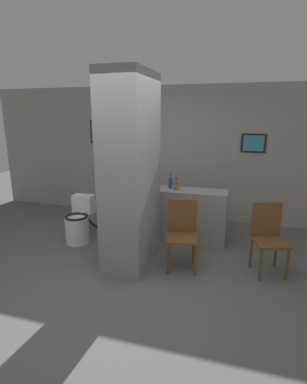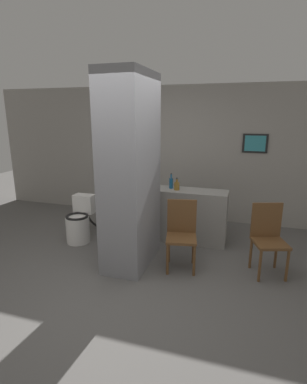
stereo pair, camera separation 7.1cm
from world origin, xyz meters
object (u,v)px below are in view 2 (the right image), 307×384
object	(u,v)px
chair_near_pillar	(181,231)
bicycle	(128,214)
toilet	(79,222)
bottle_tall	(171,183)
chair_by_doorway	(268,236)

from	to	relation	value
chair_near_pillar	bicycle	bearing A→B (deg)	129.35
toilet	bicycle	xyz separation A→B (m)	(0.62, 0.60, 0.01)
toilet	bicycle	distance (m)	0.87
bottle_tall	chair_near_pillar	bearing A→B (deg)	-67.45
toilet	chair_near_pillar	xyz separation A→B (m)	(1.80, -0.35, 0.19)
bicycle	toilet	bearing A→B (deg)	-135.75
chair_near_pillar	bottle_tall	bearing A→B (deg)	100.76
toilet	chair_near_pillar	world-z (taller)	chair_near_pillar
chair_near_pillar	chair_by_doorway	size ratio (longest dim) A/B	1.00
chair_near_pillar	bottle_tall	distance (m)	1.11
bicycle	bottle_tall	world-z (taller)	bottle_tall
toilet	chair_near_pillar	bearing A→B (deg)	-10.87
bottle_tall	chair_by_doorway	bearing A→B (deg)	-26.27
bicycle	bottle_tall	size ratio (longest dim) A/B	6.51
chair_near_pillar	chair_by_doorway	xyz separation A→B (m)	(1.12, 0.19, 0.00)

